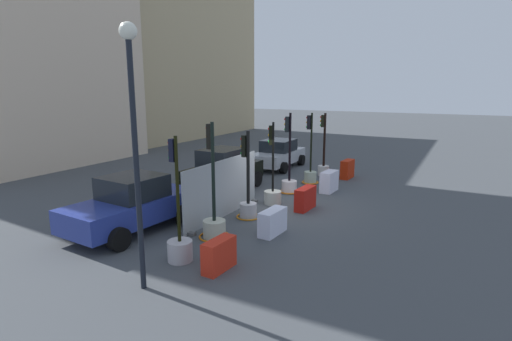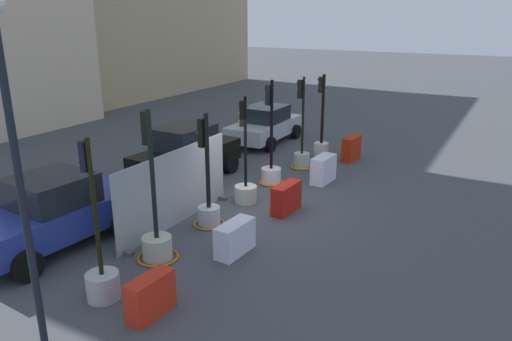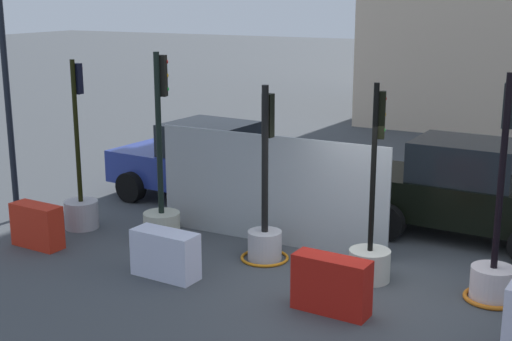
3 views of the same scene
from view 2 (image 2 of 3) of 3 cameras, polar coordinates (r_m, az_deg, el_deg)
ground_plane at (r=14.39m, az=0.05°, el=-4.06°), size 120.00×120.00×0.00m
traffic_light_0 at (r=10.20m, az=-17.53°, el=-11.31°), size 0.65×0.65×3.27m
traffic_light_1 at (r=11.43m, az=-11.51°, el=-7.54°), size 0.95×0.95×3.47m
traffic_light_2 at (r=12.96m, az=-5.57°, el=-3.85°), size 0.84×0.84×3.01m
traffic_light_3 at (r=14.46m, az=-1.24°, el=-1.59°), size 0.66×0.66×3.16m
traffic_light_4 at (r=16.07m, az=1.74°, el=0.44°), size 0.83×0.83×3.39m
traffic_light_5 at (r=17.76m, az=5.32°, el=2.09°), size 0.79×0.79×3.28m
traffic_light_6 at (r=19.40m, az=7.60°, el=3.95°), size 0.57×0.57×3.16m
construction_barrier_0 at (r=9.54m, az=-12.16°, el=-14.08°), size 1.01×0.44×0.79m
construction_barrier_1 at (r=11.51m, az=-2.48°, el=-7.86°), size 1.14×0.50×0.77m
construction_barrier_2 at (r=13.82m, az=3.55°, el=-3.21°), size 1.14×0.45×0.83m
construction_barrier_3 at (r=16.35m, az=7.84°, el=0.15°), size 1.09×0.53×0.89m
construction_barrier_4 at (r=19.02m, az=11.03°, el=2.54°), size 1.05×0.45×0.91m
car_silver_hatchback at (r=21.24m, az=1.02°, el=5.35°), size 4.11×2.16×1.56m
car_blue_estate at (r=12.70m, az=-22.70°, el=-4.55°), size 4.38×2.51×1.74m
car_black_sedan at (r=16.58m, az=-8.14°, el=2.01°), size 4.14×2.23×1.83m
street_lamp_post at (r=8.05m, az=-26.55°, el=4.18°), size 0.36×0.36×5.71m
site_fence_panel at (r=13.04m, az=-9.29°, el=-2.16°), size 4.50×0.50×2.01m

